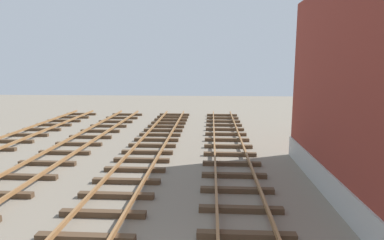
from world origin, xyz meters
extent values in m
cube|color=#4C3826|center=(1.21, 3.01, 0.09)|extent=(2.50, 0.24, 0.18)
cube|color=#4C3826|center=(1.21, 4.52, 0.09)|extent=(2.50, 0.24, 0.18)
cube|color=#4C3826|center=(1.21, 6.03, 0.09)|extent=(2.50, 0.24, 0.18)
cube|color=#4C3826|center=(1.21, 7.53, 0.09)|extent=(2.50, 0.24, 0.18)
cube|color=#4C3826|center=(1.21, 9.04, 0.09)|extent=(2.50, 0.24, 0.18)
cube|color=#4C3826|center=(1.21, 10.55, 0.09)|extent=(2.50, 0.24, 0.18)
cube|color=#4C3826|center=(1.21, 12.05, 0.09)|extent=(2.50, 0.24, 0.18)
cube|color=#4C3826|center=(1.21, 13.56, 0.09)|extent=(2.50, 0.24, 0.18)
cube|color=#4C3826|center=(1.21, 15.07, 0.09)|extent=(2.50, 0.24, 0.18)
cube|color=#4C3826|center=(1.21, 16.57, 0.09)|extent=(2.50, 0.24, 0.18)
cube|color=#4C3826|center=(1.21, 18.08, 0.09)|extent=(2.50, 0.24, 0.18)
cube|color=#4C3826|center=(1.21, 19.59, 0.09)|extent=(2.50, 0.24, 0.18)
cube|color=#4C3826|center=(1.21, 21.09, 0.09)|extent=(2.50, 0.24, 0.18)
cube|color=#4C3826|center=(1.21, 22.60, 0.09)|extent=(2.50, 0.24, 0.18)
cube|color=#4C3826|center=(-2.78, 2.67, 0.09)|extent=(2.50, 0.24, 0.18)
cube|color=#4C3826|center=(-2.78, 4.00, 0.09)|extent=(2.50, 0.24, 0.18)
cube|color=#4C3826|center=(-2.78, 5.34, 0.09)|extent=(2.50, 0.24, 0.18)
cube|color=#4C3826|center=(-2.78, 6.67, 0.09)|extent=(2.50, 0.24, 0.18)
cube|color=#4C3826|center=(-2.78, 8.01, 0.09)|extent=(2.50, 0.24, 0.18)
cube|color=#4C3826|center=(-2.78, 9.34, 0.09)|extent=(2.50, 0.24, 0.18)
cube|color=#4C3826|center=(-2.78, 10.68, 0.09)|extent=(2.50, 0.24, 0.18)
cube|color=#4C3826|center=(-2.78, 12.01, 0.09)|extent=(2.50, 0.24, 0.18)
cube|color=#4C3826|center=(-2.78, 13.35, 0.09)|extent=(2.50, 0.24, 0.18)
cube|color=#4C3826|center=(-2.78, 14.68, 0.09)|extent=(2.50, 0.24, 0.18)
cube|color=#4C3826|center=(-2.78, 16.01, 0.09)|extent=(2.50, 0.24, 0.18)
cube|color=#4C3826|center=(-2.78, 17.35, 0.09)|extent=(2.50, 0.24, 0.18)
cube|color=#4C3826|center=(-2.78, 18.68, 0.09)|extent=(2.50, 0.24, 0.18)
cube|color=#4C3826|center=(-2.78, 20.02, 0.09)|extent=(2.50, 0.24, 0.18)
cube|color=#4C3826|center=(-2.78, 21.35, 0.09)|extent=(2.50, 0.24, 0.18)
cube|color=#4C3826|center=(-2.78, 22.69, 0.09)|extent=(2.50, 0.24, 0.18)
cube|color=#4C3826|center=(-6.77, 6.92, 0.09)|extent=(2.50, 0.24, 0.18)
cube|color=#4C3826|center=(-6.77, 8.65, 0.09)|extent=(2.50, 0.24, 0.18)
cube|color=#4C3826|center=(-6.77, 10.38, 0.09)|extent=(2.50, 0.24, 0.18)
cube|color=#4C3826|center=(-6.77, 12.11, 0.09)|extent=(2.50, 0.24, 0.18)
cube|color=#4C3826|center=(-6.77, 13.84, 0.09)|extent=(2.50, 0.24, 0.18)
cube|color=#4C3826|center=(-6.77, 15.57, 0.09)|extent=(2.50, 0.24, 0.18)
cube|color=#4C3826|center=(-6.77, 17.30, 0.09)|extent=(2.50, 0.24, 0.18)
cube|color=#4C3826|center=(-6.77, 19.03, 0.09)|extent=(2.50, 0.24, 0.18)
cube|color=#4C3826|center=(-6.77, 20.76, 0.09)|extent=(2.50, 0.24, 0.18)
cube|color=#4C3826|center=(-6.77, 22.49, 0.09)|extent=(2.50, 0.24, 0.18)
cube|color=#4C3826|center=(-10.75, 12.51, 0.09)|extent=(2.50, 0.24, 0.18)
cube|color=#4C3826|center=(-10.75, 14.18, 0.09)|extent=(2.50, 0.24, 0.18)
cube|color=#4C3826|center=(-10.75, 15.85, 0.09)|extent=(2.50, 0.24, 0.18)
cube|color=#4C3826|center=(-10.75, 17.52, 0.09)|extent=(2.50, 0.24, 0.18)
cube|color=#4C3826|center=(-10.75, 19.18, 0.09)|extent=(2.50, 0.24, 0.18)
cube|color=#4C3826|center=(-10.75, 20.85, 0.09)|extent=(2.50, 0.24, 0.18)
cube|color=#4C3826|center=(-10.75, 22.52, 0.09)|extent=(2.50, 0.24, 0.18)
camera|label=1|loc=(0.30, -4.73, 4.36)|focal=30.91mm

